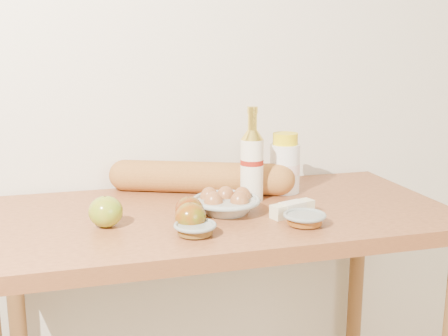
{
  "coord_description": "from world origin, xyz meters",
  "views": [
    {
      "loc": [
        -0.37,
        -0.18,
        1.33
      ],
      "look_at": [
        0.0,
        1.15,
        1.02
      ],
      "focal_mm": 45.0,
      "sensor_mm": 36.0,
      "label": 1
    }
  ],
  "objects_px": {
    "table": "(221,255)",
    "egg_bowl": "(226,203)",
    "bourbon_bottle": "(252,163)",
    "baguette": "(201,177)",
    "cream_bottle": "(285,165)"
  },
  "relations": [
    {
      "from": "table",
      "to": "egg_bowl",
      "type": "relative_size",
      "value": 5.63
    },
    {
      "from": "cream_bottle",
      "to": "egg_bowl",
      "type": "bearing_deg",
      "value": -131.25
    },
    {
      "from": "egg_bowl",
      "to": "baguette",
      "type": "xyz_separation_m",
      "value": [
        -0.02,
        0.21,
        0.02
      ]
    },
    {
      "from": "table",
      "to": "egg_bowl",
      "type": "height_order",
      "value": "egg_bowl"
    },
    {
      "from": "cream_bottle",
      "to": "egg_bowl",
      "type": "xyz_separation_m",
      "value": [
        -0.22,
        -0.15,
        -0.06
      ]
    },
    {
      "from": "table",
      "to": "cream_bottle",
      "type": "bearing_deg",
      "value": 29.1
    },
    {
      "from": "bourbon_bottle",
      "to": "baguette",
      "type": "distance_m",
      "value": 0.18
    },
    {
      "from": "bourbon_bottle",
      "to": "egg_bowl",
      "type": "height_order",
      "value": "bourbon_bottle"
    },
    {
      "from": "egg_bowl",
      "to": "table",
      "type": "bearing_deg",
      "value": 106.18
    },
    {
      "from": "cream_bottle",
      "to": "egg_bowl",
      "type": "relative_size",
      "value": 0.82
    },
    {
      "from": "table",
      "to": "baguette",
      "type": "xyz_separation_m",
      "value": [
        -0.01,
        0.19,
        0.17
      ]
    },
    {
      "from": "cream_bottle",
      "to": "baguette",
      "type": "height_order",
      "value": "cream_bottle"
    },
    {
      "from": "table",
      "to": "cream_bottle",
      "type": "height_order",
      "value": "cream_bottle"
    },
    {
      "from": "table",
      "to": "cream_bottle",
      "type": "relative_size",
      "value": 6.86
    },
    {
      "from": "bourbon_bottle",
      "to": "table",
      "type": "bearing_deg",
      "value": -135.36
    }
  ]
}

